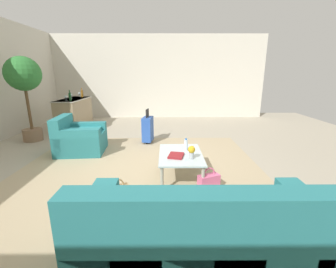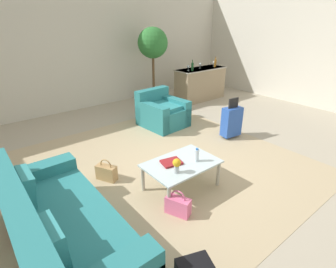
# 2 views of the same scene
# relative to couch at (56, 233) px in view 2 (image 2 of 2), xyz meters

# --- Properties ---
(ground_plane) EXTENTS (12.00, 12.00, 0.00)m
(ground_plane) POSITION_rel_couch_xyz_m (2.20, 0.60, -0.31)
(ground_plane) COLOR #A89E89
(wall_back) EXTENTS (10.24, 0.12, 3.10)m
(wall_back) POSITION_rel_couch_xyz_m (2.20, 4.66, 1.24)
(wall_back) COLOR beige
(wall_back) RESTS_ON ground
(wall_right) EXTENTS (0.12, 8.00, 3.10)m
(wall_right) POSITION_rel_couch_xyz_m (7.26, 0.60, 1.24)
(wall_right) COLOR beige
(wall_right) RESTS_ON ground
(area_rug) EXTENTS (5.20, 4.40, 0.01)m
(area_rug) POSITION_rel_couch_xyz_m (1.60, 0.80, -0.30)
(area_rug) COLOR tan
(area_rug) RESTS_ON ground
(couch) EXTENTS (0.95, 2.16, 0.91)m
(couch) POSITION_rel_couch_xyz_m (0.00, 0.00, 0.00)
(couch) COLOR teal
(couch) RESTS_ON ground
(armchair) EXTENTS (0.95, 1.02, 0.80)m
(armchair) POSITION_rel_couch_xyz_m (3.09, 2.27, -0.02)
(armchair) COLOR teal
(armchair) RESTS_ON ground
(coffee_table) EXTENTS (1.04, 0.69, 0.43)m
(coffee_table) POSITION_rel_couch_xyz_m (1.80, 0.10, 0.07)
(coffee_table) COLOR silver
(coffee_table) RESTS_ON ground
(water_bottle) EXTENTS (0.06, 0.06, 0.20)m
(water_bottle) POSITION_rel_couch_xyz_m (2.00, -0.00, 0.22)
(water_bottle) COLOR silver
(water_bottle) RESTS_ON coffee_table
(coffee_table_book) EXTENTS (0.32, 0.28, 0.03)m
(coffee_table_book) POSITION_rel_couch_xyz_m (1.68, 0.18, 0.14)
(coffee_table_book) COLOR maroon
(coffee_table_book) RESTS_ON coffee_table
(flower_vase) EXTENTS (0.11, 0.11, 0.21)m
(flower_vase) POSITION_rel_couch_xyz_m (1.58, -0.05, 0.24)
(flower_vase) COLOR #B2B7BC
(flower_vase) RESTS_ON coffee_table
(bar_console) EXTENTS (1.62, 0.63, 0.94)m
(bar_console) POSITION_rel_couch_xyz_m (5.30, 3.20, 0.18)
(bar_console) COLOR #937F60
(bar_console) RESTS_ON ground
(wine_glass_leftmost) EXTENTS (0.08, 0.08, 0.15)m
(wine_glass_leftmost) POSITION_rel_couch_xyz_m (4.75, 3.16, 0.74)
(wine_glass_leftmost) COLOR silver
(wine_glass_leftmost) RESTS_ON bar_console
(wine_glass_left_of_centre) EXTENTS (0.08, 0.08, 0.15)m
(wine_glass_left_of_centre) POSITION_rel_couch_xyz_m (5.30, 3.24, 0.74)
(wine_glass_left_of_centre) COLOR silver
(wine_glass_left_of_centre) RESTS_ON bar_console
(wine_glass_right_of_centre) EXTENTS (0.08, 0.08, 0.15)m
(wine_glass_right_of_centre) POSITION_rel_couch_xyz_m (5.85, 3.20, 0.74)
(wine_glass_right_of_centre) COLOR silver
(wine_glass_right_of_centre) RESTS_ON bar_console
(wine_bottle_green) EXTENTS (0.07, 0.07, 0.30)m
(wine_bottle_green) POSITION_rel_couch_xyz_m (4.83, 3.08, 0.75)
(wine_bottle_green) COLOR #194C23
(wine_bottle_green) RESTS_ON bar_console
(wine_bottle_amber) EXTENTS (0.07, 0.07, 0.30)m
(wine_bottle_amber) POSITION_rel_couch_xyz_m (5.78, 3.08, 0.75)
(wine_bottle_amber) COLOR brown
(wine_bottle_amber) RESTS_ON bar_console
(suitcase_blue) EXTENTS (0.43, 0.27, 0.85)m
(suitcase_blue) POSITION_rel_couch_xyz_m (3.80, 0.80, 0.05)
(suitcase_blue) COLOR #2851AD
(suitcase_blue) RESTS_ON ground
(handbag_tan) EXTENTS (0.28, 0.35, 0.36)m
(handbag_tan) POSITION_rel_couch_xyz_m (1.05, 0.99, -0.18)
(handbag_tan) COLOR tan
(handbag_tan) RESTS_ON ground
(handbag_pink) EXTENTS (0.25, 0.35, 0.36)m
(handbag_pink) POSITION_rel_couch_xyz_m (1.40, -0.30, -0.18)
(handbag_pink) COLOR pink
(handbag_pink) RESTS_ON ground
(potted_ficus) EXTENTS (0.82, 0.82, 2.09)m
(potted_ficus) POSITION_rel_couch_xyz_m (4.00, 3.80, 1.21)
(potted_ficus) COLOR #84664C
(potted_ficus) RESTS_ON ground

